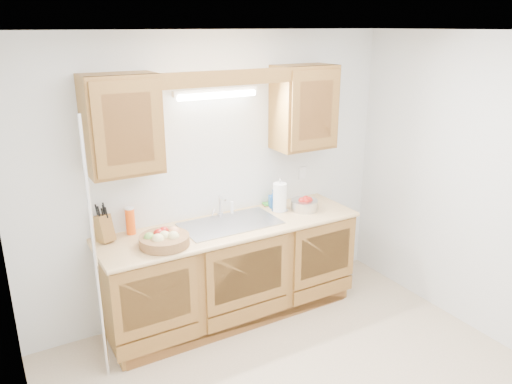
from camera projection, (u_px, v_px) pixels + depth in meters
room at (315, 235)px, 3.21m from camera, size 3.52×3.50×2.50m
base_cabinets at (231, 272)px, 4.45m from camera, size 2.20×0.60×0.86m
countertop at (231, 227)px, 4.30m from camera, size 2.30×0.63×0.04m
upper_cabinet_left at (122, 125)px, 3.73m from camera, size 0.55×0.33×0.75m
upper_cabinet_right at (304, 107)px, 4.51m from camera, size 0.55×0.33×0.75m
valance at (229, 78)px, 3.90m from camera, size 2.20×0.05×0.12m
fluorescent_fixture at (217, 93)px, 4.13m from camera, size 0.76×0.08×0.08m
sink at (230, 232)px, 4.33m from camera, size 0.84×0.46×0.36m
wire_shelf_pole at (95, 256)px, 3.49m from camera, size 0.03×0.03×2.00m
outlet_plate at (302, 173)px, 4.91m from camera, size 0.08×0.01×0.12m
fruit_basket at (164, 239)px, 3.87m from camera, size 0.47×0.47×0.12m
knife_block at (104, 228)px, 3.94m from camera, size 0.16×0.20×0.32m
orange_canister at (130, 221)px, 4.07m from camera, size 0.09×0.09×0.23m
soap_bottle at (273, 199)px, 4.68m from camera, size 0.09×0.10×0.17m
sponge at (269, 204)px, 4.75m from camera, size 0.14×0.10×0.03m
paper_towel at (280, 197)px, 4.57m from camera, size 0.16×0.16×0.32m
apple_bowl at (305, 204)px, 4.62m from camera, size 0.27×0.27×0.13m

